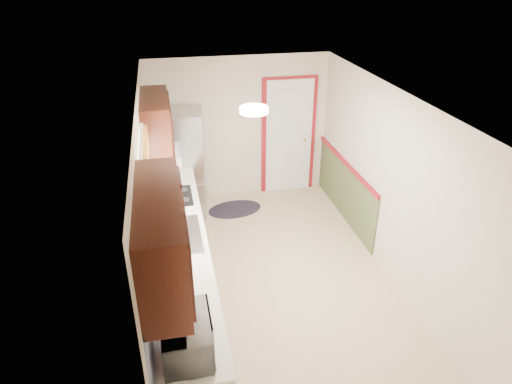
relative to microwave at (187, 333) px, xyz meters
name	(u,v)px	position (x,y,z in m)	size (l,w,h in m)	color
room_shell	(275,197)	(1.20, 1.95, 0.06)	(3.20, 5.20, 2.52)	#CAB48E
kitchen_run	(175,250)	(-0.04, 1.66, -0.33)	(0.63, 4.00, 2.20)	black
back_wall_trim	(300,148)	(2.19, 4.16, -0.25)	(1.12, 2.30, 2.08)	maroon
ceiling_fixture	(254,110)	(0.90, 1.75, 1.22)	(0.30, 0.30, 0.06)	#FFD88C
microwave	(187,333)	(0.00, 0.00, 0.00)	(0.58, 0.32, 0.39)	white
refrigerator	(181,164)	(0.18, 3.96, -0.28)	(0.79, 0.76, 1.72)	#B7B7BC
rug	(235,209)	(1.00, 3.85, -1.13)	(0.90, 0.58, 0.01)	black
cooktop	(174,196)	(0.01, 2.70, -0.19)	(0.48, 0.58, 0.02)	black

